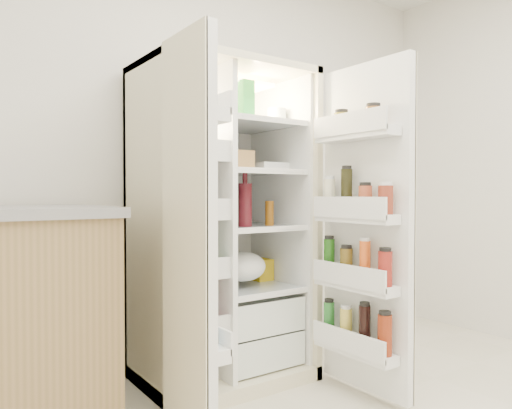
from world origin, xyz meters
TOP-DOWN VIEW (x-y plane):
  - wall_back at (0.00, 2.00)m, footprint 4.00×0.02m
  - refrigerator at (-0.11, 1.65)m, footprint 0.92×0.70m
  - freezer_door at (-0.62, 1.05)m, footprint 0.15×0.40m
  - fridge_door at (0.36, 0.96)m, footprint 0.17×0.58m

SIDE VIEW (x-z plane):
  - refrigerator at x=-0.11m, z-range -0.16..1.64m
  - fridge_door at x=0.36m, z-range 0.01..1.73m
  - freezer_door at x=-0.62m, z-range 0.03..1.75m
  - wall_back at x=0.00m, z-range 0.00..2.70m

